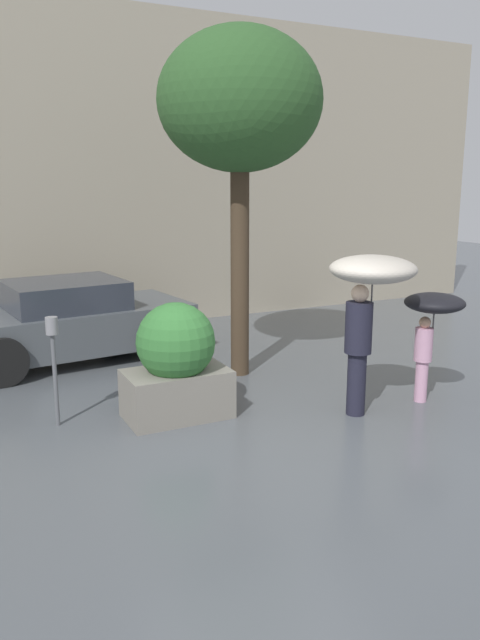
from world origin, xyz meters
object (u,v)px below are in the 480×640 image
object	(u,v)px
street_tree	(240,104)
parking_meter	(53,349)
person_child	(432,315)
planter_box	(176,362)
parked_car_near	(66,322)
person_adult	(369,288)

from	to	relation	value
street_tree	parking_meter	size ratio (longest dim) A/B	3.73
person_child	parking_meter	size ratio (longest dim) A/B	1.10
planter_box	person_child	bearing A→B (deg)	-16.59
person_child	parked_car_near	xyz separation A→B (m)	(-3.79, 4.11, -0.55)
person_child	person_adult	bearing A→B (deg)	-148.35
parked_car_near	street_tree	world-z (taller)	street_tree
planter_box	parked_car_near	size ratio (longest dim) A/B	0.35
person_child	street_tree	xyz separation A→B (m)	(-1.65, 2.16, 2.68)
planter_box	person_child	distance (m)	3.28
parked_car_near	street_tree	size ratio (longest dim) A/B	0.83
parked_car_near	street_tree	distance (m)	4.33
parked_car_near	person_adult	bearing A→B (deg)	-152.40
planter_box	parking_meter	size ratio (longest dim) A/B	1.09
planter_box	person_adult	size ratio (longest dim) A/B	0.72
person_adult	person_child	size ratio (longest dim) A/B	1.37
parked_car_near	parking_meter	size ratio (longest dim) A/B	3.09
person_adult	parked_car_near	bearing A→B (deg)	139.79
person_adult	street_tree	world-z (taller)	street_tree
person_child	parked_car_near	size ratio (longest dim) A/B	0.36
planter_box	street_tree	xyz separation A→B (m)	(1.46, 1.24, 3.14)
planter_box	parking_meter	world-z (taller)	planter_box
planter_box	parking_meter	xyz separation A→B (m)	(-1.36, 0.36, 0.24)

